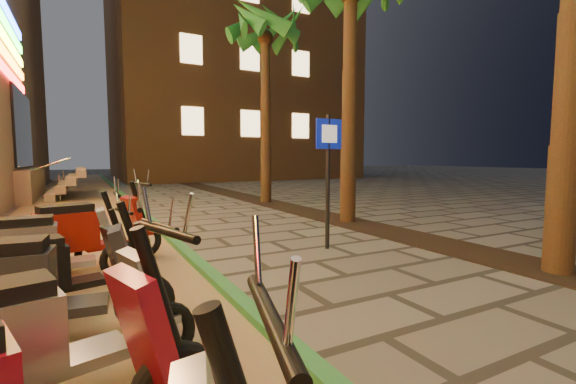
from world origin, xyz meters
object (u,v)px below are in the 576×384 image
scooter_8 (40,286)px  scooter_9 (58,269)px  scooter_10 (49,248)px  pedestrian_sign (328,163)px  scooter_7 (44,336)px  scooter_11 (88,232)px

scooter_8 → scooter_9: (0.09, 0.83, -0.08)m
scooter_8 → scooter_10: bearing=97.5°
pedestrian_sign → scooter_10: pedestrian_sign is taller
pedestrian_sign → scooter_7: pedestrian_sign is taller
scooter_7 → scooter_10: bearing=78.4°
scooter_11 → scooter_9: bearing=-117.0°
scooter_10 → scooter_11: 0.91m
scooter_7 → scooter_10: size_ratio=0.98×
scooter_8 → scooter_9: bearing=89.8°
scooter_9 → scooter_11: scooter_11 is taller
pedestrian_sign → scooter_11: size_ratio=1.33×
scooter_9 → pedestrian_sign: bearing=0.8°
scooter_7 → scooter_9: bearing=75.8°
scooter_7 → scooter_10: scooter_10 is taller
scooter_8 → scooter_9: size_ratio=1.18×
scooter_8 → scooter_11: 2.52m
scooter_9 → scooter_10: 0.88m
scooter_10 → scooter_11: scooter_11 is taller
scooter_9 → scooter_11: size_ratio=0.84×
scooter_7 → scooter_11: 3.57m
pedestrian_sign → scooter_11: 4.06m
pedestrian_sign → scooter_10: (-4.33, -0.18, -1.04)m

